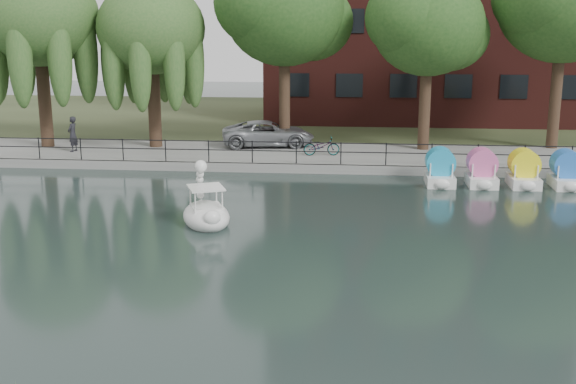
# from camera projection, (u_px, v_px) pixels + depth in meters

# --- Properties ---
(ground_plane) EXTENTS (120.00, 120.00, 0.00)m
(ground_plane) POSITION_uv_depth(u_px,v_px,m) (256.00, 272.00, 19.75)
(ground_plane) COLOR #314240
(promenade) EXTENTS (40.00, 6.00, 0.40)m
(promenade) POSITION_uv_depth(u_px,v_px,m) (301.00, 156.00, 35.19)
(promenade) COLOR gray
(promenade) RESTS_ON ground_plane
(kerb) EXTENTS (40.00, 0.25, 0.40)m
(kerb) POSITION_uv_depth(u_px,v_px,m) (296.00, 169.00, 32.34)
(kerb) COLOR gray
(kerb) RESTS_ON ground_plane
(land_strip) EXTENTS (60.00, 22.00, 0.36)m
(land_strip) POSITION_uv_depth(u_px,v_px,m) (317.00, 118.00, 48.75)
(land_strip) COLOR #47512D
(land_strip) RESTS_ON ground_plane
(railing) EXTENTS (32.00, 0.05, 1.00)m
(railing) POSITION_uv_depth(u_px,v_px,m) (296.00, 147.00, 32.31)
(railing) COLOR black
(railing) RESTS_ON promenade
(willow_left) EXTENTS (5.88, 5.88, 9.01)m
(willow_left) POSITION_uv_depth(u_px,v_px,m) (38.00, 16.00, 35.30)
(willow_left) COLOR #473323
(willow_left) RESTS_ON promenade
(willow_mid) EXTENTS (5.32, 5.32, 8.15)m
(willow_mid) POSITION_uv_depth(u_px,v_px,m) (151.00, 29.00, 35.43)
(willow_mid) COLOR #473323
(willow_mid) RESTS_ON promenade
(broadleaf_center) EXTENTS (6.00, 6.00, 9.25)m
(broadleaf_center) POSITION_uv_depth(u_px,v_px,m) (284.00, 12.00, 35.61)
(broadleaf_center) COLOR #473323
(broadleaf_center) RESTS_ON promenade
(broadleaf_right) EXTENTS (5.40, 5.40, 8.32)m
(broadleaf_right) POSITION_uv_depth(u_px,v_px,m) (428.00, 26.00, 34.64)
(broadleaf_right) COLOR #473323
(broadleaf_right) RESTS_ON promenade
(broadleaf_far) EXTENTS (6.30, 6.30, 9.71)m
(broadleaf_far) POSITION_uv_depth(u_px,v_px,m) (564.00, 5.00, 34.78)
(broadleaf_far) COLOR #473323
(broadleaf_far) RESTS_ON promenade
(minivan) EXTENTS (3.27, 5.67, 1.49)m
(minivan) POSITION_uv_depth(u_px,v_px,m) (268.00, 132.00, 36.68)
(minivan) COLOR gray
(minivan) RESTS_ON promenade
(bicycle) EXTENTS (0.82, 1.78, 1.00)m
(bicycle) POSITION_uv_depth(u_px,v_px,m) (322.00, 145.00, 34.24)
(bicycle) COLOR gray
(bicycle) RESTS_ON promenade
(pedestrian) EXTENTS (0.59, 0.78, 1.98)m
(pedestrian) POSITION_uv_depth(u_px,v_px,m) (72.00, 131.00, 35.14)
(pedestrian) COLOR black
(pedestrian) RESTS_ON promenade
(swan_boat) EXTENTS (2.33, 2.82, 2.05)m
(swan_boat) POSITION_uv_depth(u_px,v_px,m) (206.00, 211.00, 24.24)
(swan_boat) COLOR white
(swan_boat) RESTS_ON ground_plane
(pedal_boat_row) EXTENTS (9.65, 1.70, 1.40)m
(pedal_boat_row) POSITION_uv_depth(u_px,v_px,m) (545.00, 172.00, 29.59)
(pedal_boat_row) COLOR white
(pedal_boat_row) RESTS_ON ground_plane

